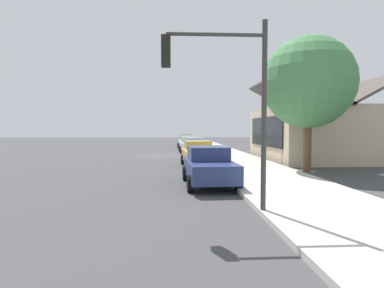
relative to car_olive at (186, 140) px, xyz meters
name	(u,v)px	position (x,y,z in m)	size (l,w,h in m)	color
ground_plane	(161,155)	(16.26, -2.85, -0.82)	(120.00, 120.00, 0.00)	#424244
sidewalk_curb	(224,154)	(16.26, 2.75, -0.74)	(60.00, 4.20, 0.16)	beige
car_olive	(186,140)	(0.00, 0.00, 0.00)	(4.82, 2.08, 1.59)	olive
car_seafoam	(186,142)	(6.34, -0.23, 0.00)	(4.42, 2.14, 1.59)	#9ED1BC
car_ivory	(189,144)	(12.27, -0.13, 0.00)	(4.64, 2.16, 1.59)	silver
car_skyblue	(195,148)	(18.52, 0.01, 0.00)	(4.73, 2.03, 1.59)	#8CB7E0
car_mustard	(198,154)	(24.61, -0.18, 0.00)	(4.87, 2.10, 1.59)	gold
car_navy	(209,165)	(30.86, -0.21, 0.00)	(4.39, 2.14, 1.59)	navy
storefront_building	(316,132)	(20.57, 9.13, 1.27)	(10.13, 8.10, 6.09)	#CCB293
shade_tree	(308,83)	(27.29, 5.53, 4.00)	(4.90, 4.90, 7.28)	brown
traffic_light_main	(225,85)	(35.55, -0.31, 2.67)	(0.37, 2.79, 5.20)	#383833
utility_pole_wooden	(284,104)	(24.19, 5.35, 3.11)	(1.80, 0.24, 7.50)	brown
fire_hydrant_red	(205,148)	(13.21, 1.35, -0.32)	(0.22, 0.22, 0.71)	red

